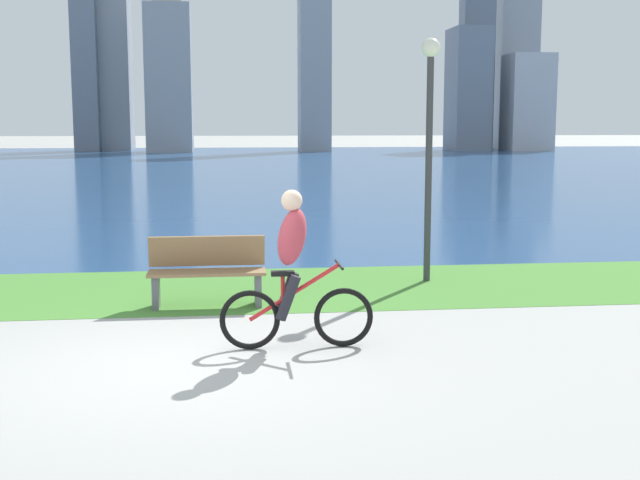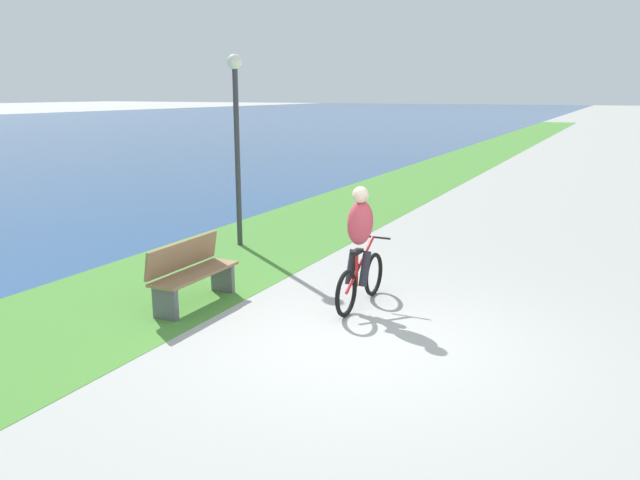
# 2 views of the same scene
# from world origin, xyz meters

# --- Properties ---
(ground_plane) EXTENTS (300.00, 300.00, 0.00)m
(ground_plane) POSITION_xyz_m (0.00, 0.00, 0.00)
(ground_plane) COLOR #9E9E99
(grass_strip_bayside) EXTENTS (120.00, 3.17, 0.01)m
(grass_strip_bayside) POSITION_xyz_m (0.00, 3.68, 0.00)
(grass_strip_bayside) COLOR #478433
(grass_strip_bayside) RESTS_ON ground
(bay_water_surface) EXTENTS (300.00, 67.54, 0.00)m
(bay_water_surface) POSITION_xyz_m (0.00, 39.04, 0.00)
(bay_water_surface) COLOR navy
(bay_water_surface) RESTS_ON ground
(cyclist_lead) EXTENTS (1.62, 0.52, 1.67)m
(cyclist_lead) POSITION_xyz_m (1.21, 0.53, 0.83)
(cyclist_lead) COLOR black
(cyclist_lead) RESTS_ON ground
(bench_near_path) EXTENTS (1.50, 0.47, 0.90)m
(bench_near_path) POSITION_xyz_m (0.26, 2.66, 0.45)
(bench_near_path) COLOR olive
(bench_near_path) RESTS_ON ground
(lamppost_tall) EXTENTS (0.28, 0.28, 3.57)m
(lamppost_tall) POSITION_xyz_m (3.50, 3.99, 2.37)
(lamppost_tall) COLOR #38383D
(lamppost_tall) RESTS_ON ground
(city_skyline_far_shore) EXTENTS (41.49, 10.80, 21.84)m
(city_skyline_far_shore) POSITION_xyz_m (8.75, 63.74, 8.04)
(city_skyline_far_shore) COLOR slate
(city_skyline_far_shore) RESTS_ON ground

